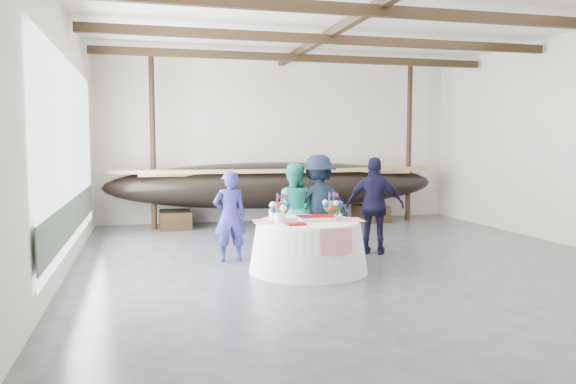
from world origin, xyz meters
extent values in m
cube|color=#3D3D42|center=(0.00, 0.00, 0.00)|extent=(10.00, 12.00, 0.01)
cube|color=silver|center=(0.00, 6.00, 2.25)|extent=(10.00, 0.02, 4.50)
cube|color=silver|center=(-5.00, 0.00, 2.25)|extent=(0.02, 12.00, 4.50)
cube|color=white|center=(0.00, 0.00, 4.50)|extent=(10.00, 12.00, 0.01)
cube|color=black|center=(0.00, -1.00, 4.25)|extent=(9.80, 0.12, 0.18)
cube|color=black|center=(0.00, 1.50, 4.25)|extent=(9.80, 0.12, 0.18)
cube|color=black|center=(0.00, 4.00, 4.25)|extent=(9.80, 0.12, 0.18)
cube|color=black|center=(0.00, 0.00, 4.38)|extent=(0.15, 11.76, 0.15)
cylinder|color=black|center=(-3.50, 5.06, 2.25)|extent=(0.14, 0.14, 4.50)
cylinder|color=black|center=(3.50, 5.06, 2.25)|extent=(0.14, 0.14, 4.50)
cube|color=silver|center=(-4.95, 1.00, 2.00)|extent=(0.02, 7.00, 3.20)
cube|color=#596654|center=(-4.94, 1.00, 0.90)|extent=(0.02, 7.00, 0.60)
cube|color=black|center=(-2.98, 5.06, 0.22)|extent=(0.78, 1.00, 0.45)
cube|color=black|center=(2.37, 5.06, 0.22)|extent=(0.78, 1.00, 0.45)
ellipsoid|color=black|center=(-0.30, 5.06, 1.06)|extent=(8.92, 1.78, 1.23)
cube|color=#9E7A4C|center=(-0.30, 5.06, 1.39)|extent=(7.14, 1.17, 0.07)
cone|color=white|center=(-1.04, -0.38, 0.42)|extent=(2.02, 2.02, 0.83)
cylinder|color=white|center=(-1.04, -0.38, 0.84)|extent=(1.71, 1.71, 0.04)
cube|color=red|center=(-1.04, -0.38, 0.87)|extent=(1.91, 0.74, 0.01)
cube|color=white|center=(-0.91, -0.40, 0.90)|extent=(0.60, 0.40, 0.07)
cylinder|color=white|center=(-1.58, -0.53, 0.95)|extent=(0.18, 0.18, 0.16)
cylinder|color=white|center=(-1.56, -0.06, 0.95)|extent=(0.18, 0.18, 0.18)
cube|color=maroon|center=(-1.37, -0.80, 0.88)|extent=(0.30, 0.24, 0.03)
cone|color=silver|center=(-0.51, -0.50, 0.92)|extent=(0.09, 0.09, 0.12)
imported|color=navy|center=(-2.21, 0.73, 0.83)|extent=(0.63, 0.44, 1.67)
imported|color=teal|center=(-0.96, 0.94, 0.90)|extent=(1.06, 0.95, 1.80)
imported|color=black|center=(-0.46, 0.90, 0.98)|extent=(1.27, 0.74, 1.95)
imported|color=black|center=(0.65, 0.73, 0.95)|extent=(1.21, 0.93, 1.91)
camera|label=1|loc=(-3.69, -9.41, 2.18)|focal=35.00mm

